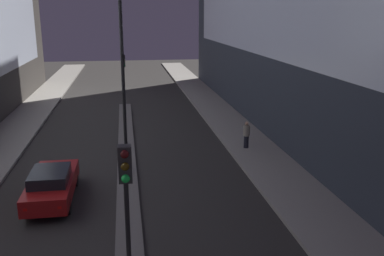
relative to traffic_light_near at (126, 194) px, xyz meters
name	(u,v)px	position (x,y,z in m)	size (l,w,h in m)	color
median_strip	(127,163)	(0.00, 11.61, -3.36)	(0.94, 29.50, 0.11)	#66605B
traffic_light_near	(126,194)	(0.00, 0.00, 0.00)	(0.32, 0.42, 4.50)	black
traffic_light_mid	(123,71)	(0.00, 22.39, 0.00)	(0.32, 0.42, 4.50)	black
street_lamp	(122,54)	(0.00, 10.32, 2.36)	(0.47, 0.47, 8.88)	black
car_left_lane	(52,184)	(-3.08, 7.57, -2.67)	(1.73, 4.56, 1.44)	maroon
pedestrian_on_right_sidewalk	(246,134)	(6.74, 12.86, -2.45)	(0.37, 0.37, 1.53)	black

